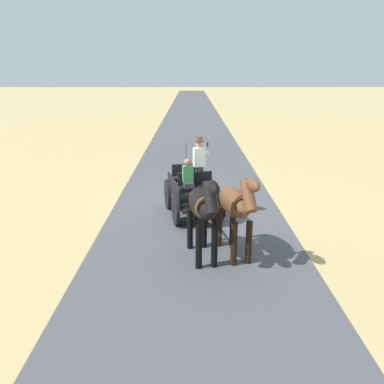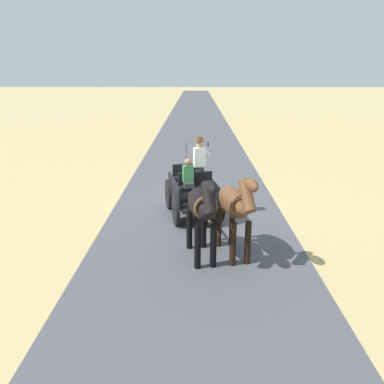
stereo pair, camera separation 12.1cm
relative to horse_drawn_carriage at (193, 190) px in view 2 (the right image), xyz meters
The scene contains 5 objects.
ground_plane 1.13m from the horse_drawn_carriage, 97.52° to the right, with size 200.00×200.00×0.00m, color tan.
road_surface 1.13m from the horse_drawn_carriage, 97.52° to the right, with size 5.46×160.00×0.01m, color #4C4C51.
horse_drawn_carriage is the anchor object (origin of this frame).
horse_near_side 3.10m from the horse_drawn_carriage, 109.30° to the left, with size 0.93×2.14×2.21m.
horse_off_side 3.10m from the horse_drawn_carriage, 94.25° to the left, with size 0.84×2.15×2.21m.
Camera 2 is at (0.03, 12.57, 4.35)m, focal length 37.43 mm.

